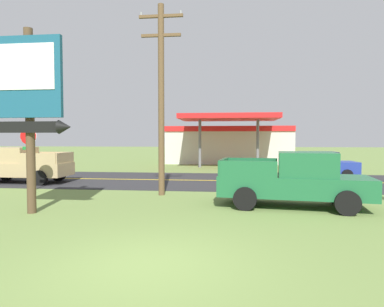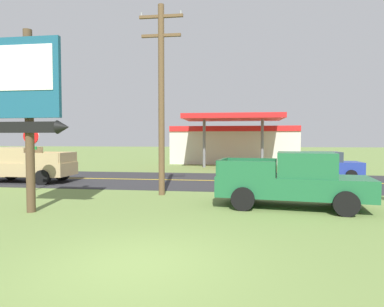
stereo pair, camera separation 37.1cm
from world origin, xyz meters
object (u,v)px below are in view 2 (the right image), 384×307
at_px(gas_station, 234,143).
at_px(car_blue_far_lane, 323,165).
at_px(pickup_green_parked_on_lawn, 294,180).
at_px(motel_sign, 28,94).
at_px(stop_sign, 31,147).
at_px(utility_pole, 161,94).
at_px(pickup_tan_on_road, 25,165).

height_order(gas_station, car_blue_far_lane, gas_station).
xyz_separation_m(pickup_green_parked_on_lawn, car_blue_far_lane, (3.17, 9.03, -0.13)).
relative_size(motel_sign, car_blue_far_lane, 1.42).
bearing_deg(stop_sign, gas_station, 64.98).
bearing_deg(gas_station, stop_sign, -115.02).
xyz_separation_m(utility_pole, car_blue_far_lane, (8.40, 7.07, -3.51)).
bearing_deg(pickup_green_parked_on_lawn, utility_pole, 159.52).
relative_size(stop_sign, pickup_green_parked_on_lawn, 0.55).
height_order(motel_sign, car_blue_far_lane, motel_sign).
distance_m(motel_sign, car_blue_far_lane, 16.55).
xyz_separation_m(motel_sign, utility_pole, (3.47, 4.05, 0.48)).
bearing_deg(pickup_tan_on_road, stop_sign, -51.04).
xyz_separation_m(motel_sign, gas_station, (6.30, 23.67, -1.92)).
bearing_deg(utility_pole, gas_station, 81.80).
bearing_deg(pickup_green_parked_on_lawn, gas_station, 96.36).
xyz_separation_m(stop_sign, pickup_green_parked_on_lawn, (11.46, -2.18, -1.06)).
height_order(pickup_tan_on_road, car_blue_far_lane, pickup_tan_on_road).
distance_m(gas_station, car_blue_far_lane, 13.77).
height_order(stop_sign, pickup_green_parked_on_lawn, stop_sign).
distance_m(pickup_green_parked_on_lawn, pickup_tan_on_road, 14.65).
xyz_separation_m(pickup_tan_on_road, car_blue_far_lane, (16.93, 4.00, -0.13)).
xyz_separation_m(utility_pole, pickup_green_parked_on_lawn, (5.23, -1.95, -3.38)).
distance_m(utility_pole, gas_station, 19.97).
xyz_separation_m(gas_station, pickup_green_parked_on_lawn, (2.41, -21.57, -0.98)).
relative_size(stop_sign, utility_pole, 0.36).
bearing_deg(stop_sign, car_blue_far_lane, 25.09).
bearing_deg(pickup_green_parked_on_lawn, pickup_tan_on_road, 159.93).
height_order(motel_sign, pickup_green_parked_on_lawn, motel_sign).
bearing_deg(pickup_tan_on_road, pickup_green_parked_on_lawn, -20.07).
xyz_separation_m(stop_sign, pickup_tan_on_road, (-2.30, 2.85, -1.06)).
xyz_separation_m(motel_sign, stop_sign, (-2.75, 4.27, -1.84)).
xyz_separation_m(motel_sign, pickup_tan_on_road, (-5.06, 7.12, -2.90)).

